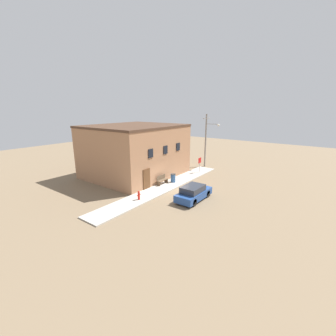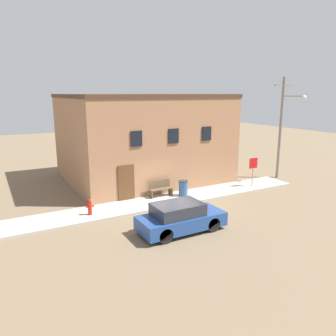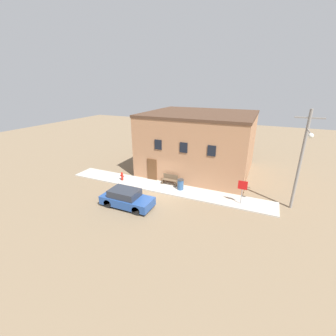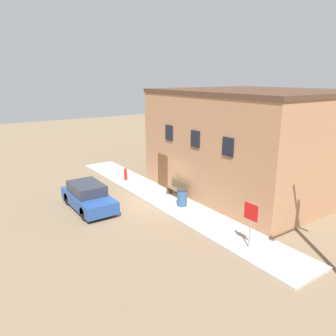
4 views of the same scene
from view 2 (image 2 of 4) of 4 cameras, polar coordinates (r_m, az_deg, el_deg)
name	(u,v)px [view 2 (image 2 of 4)]	position (r m, az deg, el deg)	size (l,w,h in m)	color
ground_plane	(171,208)	(18.41, 0.55, -6.91)	(80.00, 80.00, 0.00)	#7A664C
sidewalk	(162,201)	(19.33, -1.12, -5.78)	(19.13, 2.25, 0.10)	#B2ADA3
brick_building	(142,137)	(24.33, -4.61, 5.44)	(10.71, 9.44, 6.18)	#A87551
fire_hydrant	(90,207)	(17.45, -13.46, -6.63)	(0.43, 0.20, 0.82)	red
stop_sign	(253,166)	(22.60, 14.60, 0.26)	(0.69, 0.06, 1.93)	gray
bench	(160,189)	(19.92, -1.34, -3.64)	(1.43, 0.44, 0.97)	brown
trash_bin	(183,188)	(20.04, 2.66, -3.51)	(0.56, 0.56, 0.95)	#2D517F
utility_pole	(283,123)	(25.38, 19.37, 7.34)	(1.80, 2.07, 7.37)	gray
parked_car	(180,218)	(15.20, 2.15, -8.66)	(4.04, 1.72, 1.38)	black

